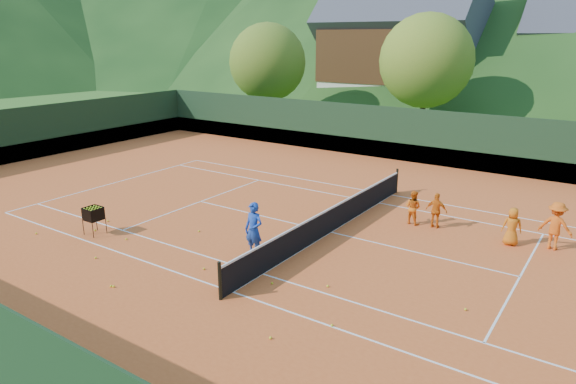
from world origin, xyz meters
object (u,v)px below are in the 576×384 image
Objects in this scene: student_c at (512,227)px; chalet_left at (401,50)px; coach at (254,230)px; student_d at (556,226)px; tennis_net at (331,219)px; student_b at (436,211)px; student_a at (413,207)px; ball_hopper at (93,214)px.

chalet_left is (-15.61, 27.60, 4.97)m from student_c.
coach is 9.92m from student_d.
student_c is 6.11m from tennis_net.
student_b is at bearing -64.71° from chalet_left.
student_a is at bearing 61.75° from coach.
tennis_net is at bearing 35.32° from ball_hopper.
chalet_left is at bearing -56.61° from student_a.
student_c is 32.09m from chalet_left.
student_d reaches higher than tennis_net.
student_a reaches higher than tennis_net.
student_c is 0.10× the size of chalet_left.
student_c is 1.31× the size of ball_hopper.
student_c is 0.11× the size of tennis_net.
ball_hopper is (-13.75, -7.72, -0.07)m from student_d.
student_b is at bearing -166.21° from student_a.
student_b is at bearing 8.99° from student_d.
coach is at bearing 24.17° from student_c.
student_c is at bearing 40.48° from coach.
student_d is (1.25, 0.43, 0.16)m from student_c.
student_c is at bearing 23.19° from tennis_net.
student_a is 0.79× the size of student_d.
coach is 3.37m from tennis_net.
student_c is (3.52, -0.11, 0.01)m from student_a.
student_a is 4.78m from student_d.
student_b is 1.32× the size of ball_hopper.
coach is at bearing 16.08° from ball_hopper.
chalet_left is at bearing 105.46° from coach.
student_a is 30.43m from chalet_left.
student_d is 0.13× the size of tennis_net.
student_b is 3.93m from tennis_net.
ball_hopper is at bearing 34.56° from student_d.
chalet_left reaches higher than student_a.
coach is 1.36× the size of student_c.
coach is at bearing -107.71° from tennis_net.
coach is 7.01m from student_b.
chalet_left reaches higher than ball_hopper.
student_a is (3.11, 5.71, -0.25)m from coach.
student_d reaches higher than student_b.
coach is 1.39× the size of student_a.
coach reaches higher than tennis_net.
student_b is 12.36m from ball_hopper.
student_b is 0.10× the size of chalet_left.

